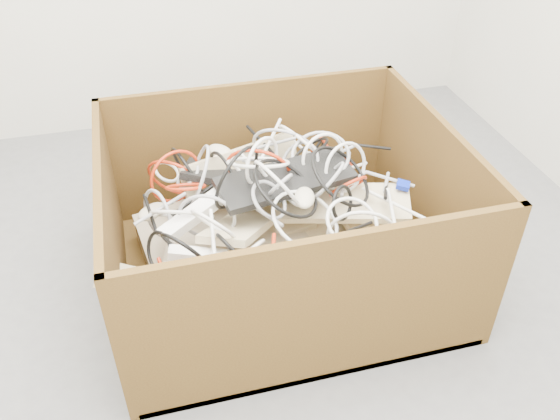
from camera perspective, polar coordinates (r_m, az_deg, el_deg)
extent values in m
plane|color=#545457|center=(2.13, -1.78, -9.53)|extent=(3.00, 3.00, 0.00)
cube|color=#3C270F|center=(2.24, 0.13, -6.18)|extent=(1.18, 0.98, 0.03)
cube|color=#3C270F|center=(2.44, -2.74, 6.10)|extent=(1.18, 0.02, 0.58)
cube|color=#3C270F|center=(1.72, 4.28, -10.06)|extent=(1.18, 0.03, 0.58)
cube|color=#3C270F|center=(2.25, 14.52, 1.74)|extent=(0.02, 0.93, 0.58)
cube|color=#3C270F|center=(2.02, -15.90, -3.09)|extent=(0.03, 0.93, 0.58)
cube|color=tan|center=(2.20, 0.00, -4.47)|extent=(1.03, 0.89, 0.19)
cube|color=tan|center=(2.08, -2.14, -4.49)|extent=(0.74, 0.66, 0.20)
cube|color=#CAC18E|center=(2.16, -2.96, -1.89)|extent=(0.48, 0.22, 0.10)
cube|color=#CAC18E|center=(2.25, 4.62, -0.45)|extent=(0.35, 0.47, 0.19)
cube|color=#CAC18E|center=(2.05, 4.81, -4.81)|extent=(0.25, 0.49, 0.04)
cube|color=#CAC18E|center=(1.93, -10.36, -7.63)|extent=(0.47, 0.29, 0.21)
cube|color=#CAC18E|center=(2.08, 9.31, -2.99)|extent=(0.21, 0.48, 0.16)
cube|color=#CAC18E|center=(2.19, -3.70, 3.90)|extent=(0.47, 0.21, 0.18)
cube|color=#CAC18E|center=(2.02, -3.30, -1.26)|extent=(0.38, 0.46, 0.22)
cube|color=#CAC18E|center=(2.08, 6.12, 0.70)|extent=(0.49, 0.31, 0.09)
cube|color=black|center=(2.12, -3.12, 2.96)|extent=(0.49, 0.32, 0.13)
cube|color=black|center=(1.97, 0.57, 3.01)|extent=(0.49, 0.25, 0.05)
ellipsoid|color=#BCB297|center=(2.05, -12.32, -0.15)|extent=(0.13, 0.12, 0.04)
ellipsoid|color=#BCB297|center=(2.26, 4.75, 4.40)|extent=(0.12, 0.13, 0.04)
ellipsoid|color=#BCB297|center=(1.83, -4.34, -6.22)|extent=(0.13, 0.11, 0.04)
ellipsoid|color=#BCB297|center=(1.89, 2.39, 1.20)|extent=(0.10, 0.13, 0.04)
ellipsoid|color=#BCB297|center=(2.18, -5.83, 5.66)|extent=(0.12, 0.13, 0.04)
ellipsoid|color=black|center=(1.93, 11.42, -4.71)|extent=(0.12, 0.08, 0.04)
ellipsoid|color=#BCB297|center=(2.22, -5.88, 4.20)|extent=(0.13, 0.12, 0.04)
cube|color=white|center=(1.94, -7.88, -0.10)|extent=(0.29, 0.17, 0.12)
cube|color=white|center=(1.85, -6.91, -4.54)|extent=(0.26, 0.10, 0.08)
cube|color=#0B20AB|center=(2.11, 11.85, 2.38)|extent=(0.06, 0.06, 0.03)
torus|color=black|center=(1.88, 0.61, 2.16)|extent=(0.28, 0.33, 0.20)
torus|color=silver|center=(2.19, 2.32, 6.26)|extent=(0.23, 0.32, 0.25)
torus|color=silver|center=(1.83, -6.51, -1.38)|extent=(0.18, 0.20, 0.16)
torus|color=#94959A|center=(1.87, -1.05, 1.01)|extent=(0.16, 0.19, 0.14)
torus|color=silver|center=(2.00, -9.48, -0.44)|extent=(0.24, 0.22, 0.17)
torus|color=silver|center=(2.06, 4.18, 5.14)|extent=(0.23, 0.08, 0.23)
torus|color=#AA250C|center=(2.05, 6.61, 2.29)|extent=(0.20, 0.13, 0.17)
torus|color=#AA250C|center=(2.30, 4.15, 4.72)|extent=(0.05, 0.30, 0.30)
torus|color=silver|center=(1.97, -2.14, 4.64)|extent=(0.27, 0.25, 0.13)
torus|color=silver|center=(1.95, -1.75, 4.71)|extent=(0.17, 0.14, 0.21)
torus|color=silver|center=(2.23, -10.92, 3.67)|extent=(0.13, 0.13, 0.07)
torus|color=black|center=(1.94, -4.20, 3.15)|extent=(0.26, 0.22, 0.32)
torus|color=#94959A|center=(2.03, -11.83, -0.32)|extent=(0.12, 0.23, 0.24)
torus|color=silver|center=(2.16, -3.98, 4.22)|extent=(0.07, 0.13, 0.13)
torus|color=silver|center=(1.88, -0.32, 2.59)|extent=(0.13, 0.27, 0.25)
torus|color=#94959A|center=(2.06, -7.96, 3.30)|extent=(0.13, 0.24, 0.24)
torus|color=silver|center=(1.82, 7.03, -1.15)|extent=(0.21, 0.19, 0.10)
torus|color=#94959A|center=(1.96, 4.67, 2.88)|extent=(0.18, 0.19, 0.14)
torus|color=black|center=(1.92, -11.59, -4.07)|extent=(0.12, 0.15, 0.14)
torus|color=#94959A|center=(2.08, 1.94, 4.51)|extent=(0.16, 0.17, 0.17)
torus|color=#94959A|center=(2.11, -8.93, 3.32)|extent=(0.13, 0.15, 0.10)
torus|color=silver|center=(2.05, 6.38, 4.10)|extent=(0.23, 0.12, 0.24)
torus|color=#AA250C|center=(2.01, -9.14, 2.22)|extent=(0.17, 0.15, 0.10)
torus|color=#AA250C|center=(2.16, 5.17, 3.57)|extent=(0.22, 0.11, 0.20)
torus|color=black|center=(2.10, -5.38, 2.86)|extent=(0.10, 0.31, 0.32)
torus|color=#94959A|center=(1.90, 0.04, 2.51)|extent=(0.13, 0.11, 0.11)
torus|color=#94959A|center=(2.18, 0.43, 6.07)|extent=(0.30, 0.20, 0.31)
torus|color=silver|center=(1.82, -4.02, -4.53)|extent=(0.24, 0.17, 0.21)
torus|color=#AA250C|center=(2.17, -10.24, 3.05)|extent=(0.20, 0.18, 0.22)
torus|color=#AA250C|center=(2.13, -10.08, 3.21)|extent=(0.26, 0.13, 0.28)
torus|color=#AA250C|center=(2.02, -2.10, 3.94)|extent=(0.26, 0.18, 0.24)
torus|color=black|center=(1.89, 6.07, 0.67)|extent=(0.11, 0.13, 0.15)
torus|color=black|center=(2.18, 3.00, 5.86)|extent=(0.20, 0.21, 0.11)
torus|color=silver|center=(1.86, 8.00, -2.51)|extent=(0.28, 0.13, 0.30)
torus|color=black|center=(1.98, 5.93, 3.31)|extent=(0.24, 0.26, 0.22)
torus|color=black|center=(2.31, 3.56, 5.53)|extent=(0.12, 0.15, 0.17)
torus|color=black|center=(2.18, -8.97, 3.63)|extent=(0.10, 0.29, 0.29)
torus|color=black|center=(1.80, -9.40, -3.70)|extent=(0.14, 0.19, 0.20)
torus|color=#94959A|center=(2.06, 3.95, 5.33)|extent=(0.27, 0.26, 0.10)
torus|color=#94959A|center=(1.92, -7.11, -0.72)|extent=(0.22, 0.10, 0.23)
torus|color=black|center=(1.81, -4.92, -3.64)|extent=(0.09, 0.15, 0.15)
torus|color=silver|center=(1.86, 2.48, -0.95)|extent=(0.27, 0.26, 0.16)
cylinder|color=silver|center=(2.14, -1.24, 6.17)|extent=(0.17, 0.23, 0.10)
cylinder|color=#94959A|center=(2.18, -2.06, 6.09)|extent=(0.28, 0.02, 0.05)
cylinder|color=black|center=(2.03, 10.23, 1.78)|extent=(0.08, 0.14, 0.06)
cylinder|color=#94959A|center=(1.89, -2.05, -0.01)|extent=(0.12, 0.21, 0.02)
cylinder|color=black|center=(2.03, -8.07, 1.25)|extent=(0.20, 0.12, 0.06)
cylinder|color=silver|center=(2.03, -3.50, 3.17)|extent=(0.07, 0.21, 0.06)
cylinder|color=black|center=(1.91, 7.46, -1.77)|extent=(0.16, 0.11, 0.07)
cylinder|color=black|center=(2.22, -1.87, 6.76)|extent=(0.07, 0.22, 0.03)
cylinder|color=black|center=(1.75, 0.00, -6.02)|extent=(0.12, 0.07, 0.04)
cylinder|color=black|center=(2.37, 8.56, 6.14)|extent=(0.18, 0.06, 0.04)
cylinder|color=#AA250C|center=(1.83, -10.91, -6.95)|extent=(0.04, 0.19, 0.06)
cylinder|color=black|center=(2.01, -12.46, -0.36)|extent=(0.04, 0.18, 0.05)
cylinder|color=#AA250C|center=(1.74, -7.12, -6.60)|extent=(0.15, 0.06, 0.05)
cylinder|color=#AA250C|center=(1.71, -0.71, -4.32)|extent=(0.07, 0.19, 0.02)
cylinder|color=#94959A|center=(1.73, 1.54, -5.26)|extent=(0.04, 0.14, 0.05)
cylinder|color=black|center=(2.20, -6.44, 4.58)|extent=(0.02, 0.24, 0.02)
cylinder|color=#94959A|center=(2.06, 6.78, 2.64)|extent=(0.14, 0.06, 0.06)
cylinder|color=silver|center=(2.11, 4.41, 4.59)|extent=(0.11, 0.11, 0.06)
cylinder|color=#94959A|center=(2.13, 10.63, 2.98)|extent=(0.16, 0.10, 0.05)
cylinder|color=silver|center=(1.80, -6.53, -2.55)|extent=(0.04, 0.19, 0.08)
cylinder|color=silver|center=(1.96, 10.99, -0.94)|extent=(0.07, 0.25, 0.08)
cylinder|color=#94959A|center=(2.13, 4.87, 5.13)|extent=(0.20, 0.05, 0.06)
cylinder|color=#94959A|center=(2.16, -5.35, 4.48)|extent=(0.29, 0.03, 0.02)
cylinder|color=silver|center=(2.01, 10.95, 0.63)|extent=(0.14, 0.23, 0.02)
cylinder|color=#94959A|center=(1.98, -11.55, 0.12)|extent=(0.19, 0.08, 0.06)
cylinder|color=#94959A|center=(2.11, 6.40, 3.57)|extent=(0.13, 0.26, 0.02)
cylinder|color=silver|center=(2.14, 6.51, 3.94)|extent=(0.19, 0.10, 0.05)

